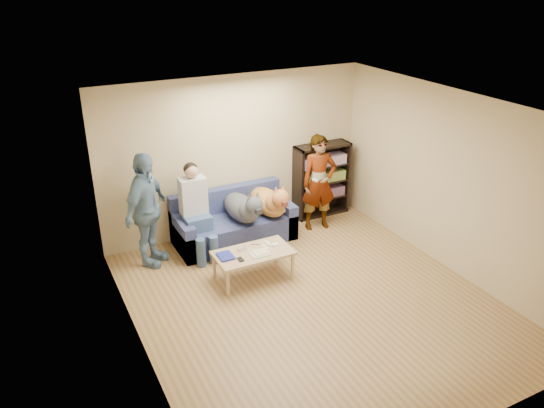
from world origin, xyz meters
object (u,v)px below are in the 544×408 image
coffee_table (253,255)px  dog_tan (270,202)px  person_seated (196,207)px  sofa (233,224)px  person_standing_right (319,183)px  notebook_blue (226,256)px  dog_gray (244,208)px  person_standing_left (146,210)px  bookshelf (321,178)px  camera_silver (242,249)px

coffee_table → dog_tan: bearing=52.4°
person_seated → sofa: bearing=11.0°
person_standing_right → person_seated: 2.12m
notebook_blue → person_seated: size_ratio=0.18×
person_seated → dog_gray: size_ratio=1.16×
dog_gray → person_standing_left: bearing=175.6°
notebook_blue → coffee_table: (0.40, -0.05, -0.06)m
person_standing_right → bookshelf: 0.58m
notebook_blue → sofa: size_ratio=0.14×
notebook_blue → person_seated: 1.07m
person_standing_right → notebook_blue: size_ratio=6.28×
dog_gray → bookshelf: size_ratio=0.97×
bookshelf → person_standing_left: bearing=-173.8°
coffee_table → camera_silver: bearing=135.0°
notebook_blue → camera_silver: bearing=14.0°
person_standing_right → dog_gray: 1.39m
notebook_blue → dog_gray: bearing=53.0°
sofa → notebook_blue: bearing=-117.6°
notebook_blue → dog_gray: dog_gray is taller
notebook_blue → coffee_table: size_ratio=0.24×
sofa → coffee_table: sofa is taller
dog_gray → coffee_table: dog_gray is taller
camera_silver → coffee_table: camera_silver is taller
person_standing_right → camera_silver: size_ratio=14.84×
dog_gray → dog_tan: dog_tan is taller
person_standing_left → dog_gray: person_standing_left is taller
person_standing_right → coffee_table: bearing=-140.2°
camera_silver → person_seated: bearing=109.3°
dog_tan → person_standing_right: bearing=-0.6°
person_standing_right → dog_gray: bearing=-170.2°
dog_gray → bookshelf: 1.77m
bookshelf → notebook_blue: bearing=-150.1°
person_seated → dog_tan: 1.22m
camera_silver → notebook_blue: bearing=-166.0°
person_standing_left → bookshelf: (3.19, 0.35, -0.19)m
notebook_blue → camera_silver: (0.28, 0.07, 0.01)m
sofa → coffee_table: 1.21m
notebook_blue → person_seated: person_seated is taller
sofa → person_seated: 0.83m
person_standing_left → dog_gray: (1.48, -0.11, -0.22)m
notebook_blue → coffee_table: notebook_blue is taller
person_seated → dog_tan: person_seated is taller
coffee_table → bookshelf: bearing=35.5°
dog_tan → bookshelf: (1.24, 0.44, 0.03)m
camera_silver → dog_gray: size_ratio=0.09×
dog_tan → coffee_table: bearing=-127.6°
camera_silver → person_seated: 1.06m
person_standing_right → camera_silver: bearing=-144.9°
person_standing_right → coffee_table: (-1.67, -0.97, -0.44)m
notebook_blue → dog_tan: size_ratio=0.22×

